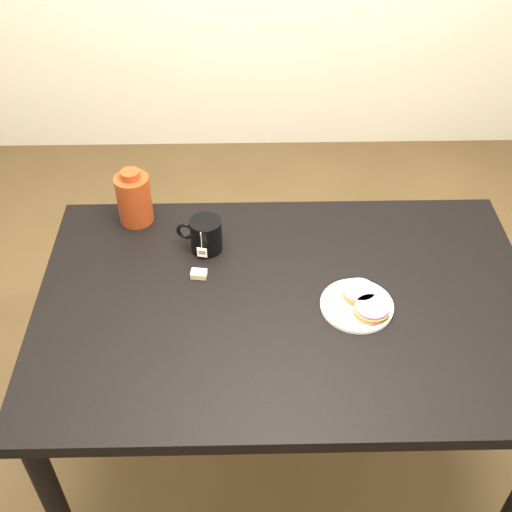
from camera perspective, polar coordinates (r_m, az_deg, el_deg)
name	(u,v)px	position (r m, az deg, el deg)	size (l,w,h in m)	color
ground_plane	(280,446)	(2.39, 2.16, -16.51)	(4.00, 4.00, 0.00)	brown
table	(286,320)	(1.85, 2.68, -5.75)	(1.40, 0.90, 0.75)	black
plate	(357,305)	(1.79, 8.95, -4.32)	(0.20, 0.20, 0.01)	white
bagel_back	(359,292)	(1.80, 9.18, -3.21)	(0.13, 0.13, 0.03)	brown
bagel_front	(372,309)	(1.76, 10.25, -4.69)	(0.11, 0.11, 0.03)	brown
mug	(205,235)	(1.92, -4.52, 1.88)	(0.15, 0.11, 0.11)	black
teabag_pouch	(199,274)	(1.86, -5.10, -1.60)	(0.04, 0.03, 0.02)	#C6B793
bagel_package	(134,198)	(2.04, -10.79, 5.07)	(0.12, 0.12, 0.18)	#591B0B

